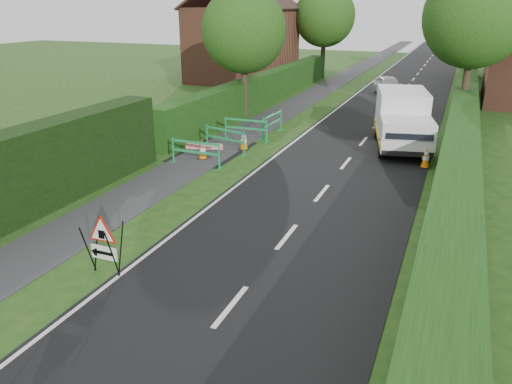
# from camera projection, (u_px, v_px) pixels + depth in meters

# --- Properties ---
(ground) EXTENTS (120.00, 120.00, 0.00)m
(ground) POSITION_uv_depth(u_px,v_px,m) (99.00, 306.00, 10.19)
(ground) COLOR #194212
(ground) RESTS_ON ground
(road_surface) EXTENTS (6.00, 90.00, 0.02)m
(road_surface) POSITION_uv_depth(u_px,v_px,m) (412.00, 81.00, 39.57)
(road_surface) COLOR black
(road_surface) RESTS_ON ground
(footpath) EXTENTS (2.00, 90.00, 0.02)m
(footpath) POSITION_uv_depth(u_px,v_px,m) (344.00, 77.00, 41.53)
(footpath) COLOR #2D2D30
(footpath) RESTS_ON ground
(hedge_west_far) EXTENTS (1.00, 24.00, 1.80)m
(hedge_west_far) POSITION_uv_depth(u_px,v_px,m) (264.00, 103.00, 31.00)
(hedge_west_far) COLOR #14380F
(hedge_west_far) RESTS_ON ground
(hedge_east) EXTENTS (1.20, 50.00, 1.50)m
(hedge_east) POSITION_uv_depth(u_px,v_px,m) (460.00, 145.00, 21.72)
(hedge_east) COLOR #14380F
(hedge_east) RESTS_ON ground
(house_west) EXTENTS (7.50, 7.40, 7.88)m
(house_west) POSITION_uv_depth(u_px,v_px,m) (242.00, 43.00, 38.66)
(house_west) COLOR brown
(house_west) RESTS_ON ground
(tree_nw) EXTENTS (4.40, 4.40, 6.70)m
(tree_nw) POSITION_uv_depth(u_px,v_px,m) (244.00, 30.00, 25.80)
(tree_nw) COLOR #2D2116
(tree_nw) RESTS_ON ground
(tree_ne) EXTENTS (5.20, 5.20, 7.79)m
(tree_ne) POSITION_uv_depth(u_px,v_px,m) (475.00, 16.00, 25.11)
(tree_ne) COLOR #2D2116
(tree_ne) RESTS_ON ground
(tree_fw) EXTENTS (4.80, 4.80, 7.24)m
(tree_fw) POSITION_uv_depth(u_px,v_px,m) (325.00, 16.00, 39.52)
(tree_fw) COLOR #2D2116
(tree_fw) RESTS_ON ground
(tree_fe) EXTENTS (4.20, 4.20, 6.33)m
(tree_fe) POSITION_uv_depth(u_px,v_px,m) (473.00, 24.00, 39.29)
(tree_fe) COLOR #2D2116
(tree_fe) RESTS_ON ground
(triangle_sign) EXTENTS (0.85, 0.85, 1.23)m
(triangle_sign) POSITION_uv_depth(u_px,v_px,m) (101.00, 240.00, 11.11)
(triangle_sign) COLOR black
(triangle_sign) RESTS_ON ground
(works_van) EXTENTS (3.02, 5.39, 2.32)m
(works_van) POSITION_uv_depth(u_px,v_px,m) (402.00, 119.00, 21.06)
(works_van) COLOR silver
(works_van) RESTS_ON ground
(traffic_cone_0) EXTENTS (0.38, 0.38, 0.79)m
(traffic_cone_0) POSITION_uv_depth(u_px,v_px,m) (426.00, 158.00, 18.63)
(traffic_cone_0) COLOR black
(traffic_cone_0) RESTS_ON ground
(traffic_cone_1) EXTENTS (0.38, 0.38, 0.79)m
(traffic_cone_1) POSITION_uv_depth(u_px,v_px,m) (415.00, 142.00, 20.67)
(traffic_cone_1) COLOR black
(traffic_cone_1) RESTS_ON ground
(traffic_cone_2) EXTENTS (0.38, 0.38, 0.79)m
(traffic_cone_2) POSITION_uv_depth(u_px,v_px,m) (420.00, 133.00, 22.18)
(traffic_cone_2) COLOR black
(traffic_cone_2) RESTS_ON ground
(traffic_cone_3) EXTENTS (0.38, 0.38, 0.79)m
(traffic_cone_3) POSITION_uv_depth(u_px,v_px,m) (203.00, 149.00, 19.69)
(traffic_cone_3) COLOR black
(traffic_cone_3) RESTS_ON ground
(traffic_cone_4) EXTENTS (0.38, 0.38, 0.79)m
(traffic_cone_4) POSITION_uv_depth(u_px,v_px,m) (244.00, 141.00, 20.97)
(traffic_cone_4) COLOR black
(traffic_cone_4) RESTS_ON ground
(ped_barrier_0) EXTENTS (2.07, 0.40, 1.00)m
(ped_barrier_0) POSITION_uv_depth(u_px,v_px,m) (196.00, 150.00, 18.75)
(ped_barrier_0) COLOR #198E49
(ped_barrier_0) RESTS_ON ground
(ped_barrier_1) EXTENTS (2.08, 0.86, 1.00)m
(ped_barrier_1) POSITION_uv_depth(u_px,v_px,m) (225.00, 137.00, 20.58)
(ped_barrier_1) COLOR #198E49
(ped_barrier_1) RESTS_ON ground
(ped_barrier_2) EXTENTS (2.07, 0.39, 1.00)m
(ped_barrier_2) POSITION_uv_depth(u_px,v_px,m) (246.00, 127.00, 22.30)
(ped_barrier_2) COLOR #198E49
(ped_barrier_2) RESTS_ON ground
(ped_barrier_3) EXTENTS (0.50, 2.08, 1.00)m
(ped_barrier_3) POSITION_uv_depth(u_px,v_px,m) (272.00, 122.00, 23.26)
(ped_barrier_3) COLOR #198E49
(ped_barrier_3) RESTS_ON ground
(redwhite_plank) EXTENTS (1.44, 0.49, 0.25)m
(redwhite_plank) POSITION_uv_depth(u_px,v_px,m) (205.00, 157.00, 20.05)
(redwhite_plank) COLOR red
(redwhite_plank) RESTS_ON ground
(hatchback_car) EXTENTS (2.70, 4.02, 1.27)m
(hatchback_car) POSITION_uv_depth(u_px,v_px,m) (388.00, 86.00, 33.26)
(hatchback_car) COLOR silver
(hatchback_car) RESTS_ON ground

